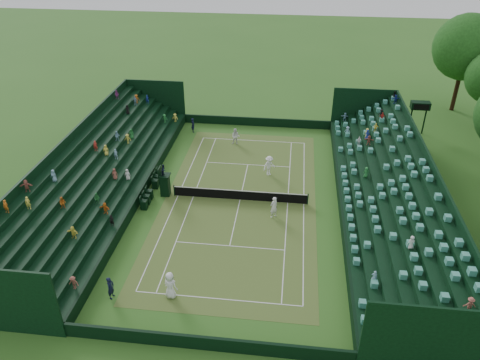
{
  "coord_description": "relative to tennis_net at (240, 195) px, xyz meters",
  "views": [
    {
      "loc": [
        4.11,
        -33.71,
        22.0
      ],
      "look_at": [
        0.0,
        0.0,
        2.0
      ],
      "focal_mm": 35.0,
      "sensor_mm": 36.0,
      "label": 1
    }
  ],
  "objects": [
    {
      "name": "player_near_west",
      "position": [
        -3.04,
        -12.04,
        0.46
      ],
      "size": [
        1.13,
        0.93,
        1.98
      ],
      "primitive_type": "imported",
      "rotation": [
        0.0,
        0.0,
        2.78
      ],
      "color": "white",
      "rests_on": "ground"
    },
    {
      "name": "player_near_east",
      "position": [
        3.02,
        -2.21,
        0.43
      ],
      "size": [
        0.83,
        0.8,
        1.91
      ],
      "primitive_type": "imported",
      "rotation": [
        0.0,
        0.0,
        3.85
      ],
      "color": "white",
      "rests_on": "ground"
    },
    {
      "name": "line_judge_south",
      "position": [
        -6.84,
        -12.56,
        0.29
      ],
      "size": [
        0.48,
        0.65,
        1.64
      ],
      "primitive_type": "imported",
      "rotation": [
        0.0,
        0.0,
        1.41
      ],
      "color": "black",
      "rests_on": "ground"
    },
    {
      "name": "umpire_chair",
      "position": [
        -6.59,
        0.03,
        0.77
      ],
      "size": [
        0.96,
        0.96,
        3.03
      ],
      "color": "black",
      "rests_on": "ground"
    },
    {
      "name": "player_far_west",
      "position": [
        -1.78,
        10.8,
        0.37
      ],
      "size": [
        0.91,
        0.73,
        1.78
      ],
      "primitive_type": "imported",
      "rotation": [
        0.0,
        0.0,
        -0.07
      ],
      "color": "white",
      "rests_on": "ground"
    },
    {
      "name": "perimeter_wall_north",
      "position": [
        0.0,
        15.88,
        -0.03
      ],
      "size": [
        17.17,
        0.2,
        1.0
      ],
      "primitive_type": "cube",
      "color": "black",
      "rests_on": "ground"
    },
    {
      "name": "court_surface",
      "position": [
        0.0,
        0.0,
        -0.52
      ],
      "size": [
        12.97,
        26.77,
        0.01
      ],
      "primitive_type": "cube",
      "color": "#3A6F25",
      "rests_on": "ground"
    },
    {
      "name": "ground",
      "position": [
        0.0,
        0.0,
        -0.53
      ],
      "size": [
        160.0,
        160.0,
        0.0
      ],
      "primitive_type": "plane",
      "color": "#30631F",
      "rests_on": "ground"
    },
    {
      "name": "perimeter_wall_west",
      "position": [
        -8.48,
        0.0,
        -0.03
      ],
      "size": [
        0.2,
        31.77,
        1.0
      ],
      "primitive_type": "cube",
      "color": "black",
      "rests_on": "ground"
    },
    {
      "name": "line_judge_north",
      "position": [
        -6.92,
        13.35,
        0.3
      ],
      "size": [
        0.57,
        0.7,
        1.64
      ],
      "primitive_type": "imported",
      "rotation": [
        0.0,
        0.0,
        1.91
      ],
      "color": "black",
      "rests_on": "ground"
    },
    {
      "name": "player_far_east",
      "position": [
        2.18,
        4.68,
        0.45
      ],
      "size": [
        1.43,
        1.36,
        1.95
      ],
      "primitive_type": "imported",
      "rotation": [
        0.0,
        0.0,
        0.69
      ],
      "color": "white",
      "rests_on": "ground"
    },
    {
      "name": "south_grandstand",
      "position": [
        -12.66,
        0.0,
        1.02
      ],
      "size": [
        6.6,
        32.0,
        4.9
      ],
      "color": "black",
      "rests_on": "ground"
    },
    {
      "name": "north_grandstand",
      "position": [
        12.66,
        0.0,
        1.02
      ],
      "size": [
        6.6,
        32.0,
        4.9
      ],
      "color": "black",
      "rests_on": "ground"
    },
    {
      "name": "tennis_net",
      "position": [
        0.0,
        0.0,
        0.0
      ],
      "size": [
        11.67,
        0.1,
        1.06
      ],
      "color": "black",
      "rests_on": "ground"
    },
    {
      "name": "perimeter_wall_east",
      "position": [
        8.48,
        0.0,
        -0.03
      ],
      "size": [
        0.2,
        31.77,
        1.0
      ],
      "primitive_type": "cube",
      "color": "black",
      "rests_on": "ground"
    },
    {
      "name": "perimeter_wall_south",
      "position": [
        0.0,
        -15.88,
        -0.03
      ],
      "size": [
        17.17,
        0.2,
        1.0
      ],
      "primitive_type": "cube",
      "color": "black",
      "rests_on": "ground"
    },
    {
      "name": "scoreboard_tower",
      "position": [
        17.75,
        16.0,
        2.62
      ],
      "size": [
        2.0,
        1.0,
        3.7
      ],
      "color": "black",
      "rests_on": "ground"
    },
    {
      "name": "courtside_chairs",
      "position": [
        -7.82,
        0.17,
        -0.08
      ],
      "size": [
        0.55,
        5.52,
        1.19
      ],
      "color": "black",
      "rests_on": "ground"
    }
  ]
}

